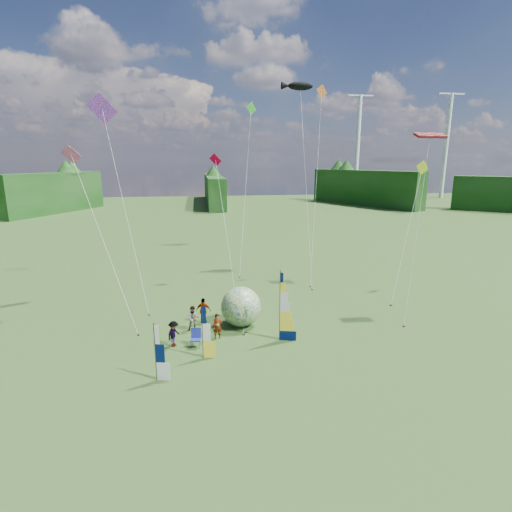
{
  "coord_description": "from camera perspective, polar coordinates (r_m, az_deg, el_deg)",
  "views": [
    {
      "loc": [
        -4.42,
        -19.33,
        11.18
      ],
      "look_at": [
        -1.0,
        4.0,
        5.5
      ],
      "focal_mm": 28.0,
      "sensor_mm": 36.0,
      "label": 1
    }
  ],
  "objects": [
    {
      "name": "small_kite_orange",
      "position": [
        38.76,
        8.63,
        10.79
      ],
      "size": [
        7.65,
        10.53,
        18.84
      ],
      "primitive_type": null,
      "rotation": [
        0.0,
        0.0,
        0.34
      ],
      "color": "orange",
      "rests_on": "ground"
    },
    {
      "name": "kite_parafoil",
      "position": [
        30.68,
        22.26,
        5.8
      ],
      "size": [
        9.66,
        10.69,
        15.15
      ],
      "primitive_type": null,
      "rotation": [
        0.0,
        0.0,
        -0.22
      ],
      "color": "red",
      "rests_on": "ground"
    },
    {
      "name": "spectator_c",
      "position": [
        25.4,
        -11.68,
        -10.83
      ],
      "size": [
        0.9,
        1.1,
        1.64
      ],
      "primitive_type": "imported",
      "rotation": [
        0.0,
        0.0,
        1.0
      ],
      "color": "#66594C",
      "rests_on": "ground"
    },
    {
      "name": "small_kite_green",
      "position": [
        42.94,
        -1.46,
        10.7
      ],
      "size": [
        9.97,
        13.87,
        18.11
      ],
      "primitive_type": null,
      "rotation": [
        0.0,
        0.0,
        0.43
      ],
      "color": "green",
      "rests_on": "ground"
    },
    {
      "name": "small_kite_yellow",
      "position": [
        35.82,
        20.92,
        4.03
      ],
      "size": [
        8.78,
        9.56,
        11.62
      ],
      "primitive_type": null,
      "rotation": [
        0.0,
        0.0,
        0.18
      ],
      "color": "#CFE11B",
      "rests_on": "ground"
    },
    {
      "name": "kite_rainbow_delta",
      "position": [
        32.84,
        -18.42,
        8.46
      ],
      "size": [
        9.84,
        12.86,
        17.33
      ],
      "primitive_type": null,
      "rotation": [
        0.0,
        0.0,
        0.2
      ],
      "color": "red",
      "rests_on": "ground"
    },
    {
      "name": "spectator_b",
      "position": [
        27.37,
        -8.91,
        -8.8
      ],
      "size": [
        0.85,
        0.46,
        1.71
      ],
      "primitive_type": "imported",
      "rotation": [
        0.0,
        0.0,
        0.07
      ],
      "color": "#66594C",
      "rests_on": "ground"
    },
    {
      "name": "treeline_ring",
      "position": [
        21.09,
        4.29,
        -6.4
      ],
      "size": [
        210.0,
        210.0,
        8.0
      ],
      "primitive_type": null,
      "color": "#2D5024",
      "rests_on": "ground"
    },
    {
      "name": "feather_banner_main",
      "position": [
        25.18,
        3.42,
        -7.28
      ],
      "size": [
        1.2,
        0.41,
        4.48
      ],
      "primitive_type": null,
      "rotation": [
        0.0,
        0.0,
        -0.26
      ],
      "color": "#031143",
      "rests_on": "ground"
    },
    {
      "name": "small_kite_pink",
      "position": [
        29.36,
        -21.11,
        3.23
      ],
      "size": [
        8.49,
        9.78,
        12.77
      ],
      "primitive_type": null,
      "rotation": [
        0.0,
        0.0,
        -0.16
      ],
      "color": "#CC4E7A",
      "rests_on": "ground"
    },
    {
      "name": "turbine_left",
      "position": [
        136.47,
        25.51,
        13.88
      ],
      "size": [
        8.0,
        1.2,
        30.0
      ],
      "primitive_type": null,
      "color": "silver",
      "rests_on": "ground"
    },
    {
      "name": "small_kite_red",
      "position": [
        35.68,
        -4.46,
        5.33
      ],
      "size": [
        6.02,
        9.53,
        12.22
      ],
      "primitive_type": null,
      "rotation": [
        0.0,
        0.0,
        -0.35
      ],
      "color": "red",
      "rests_on": "ground"
    },
    {
      "name": "side_banner_far",
      "position": [
        21.67,
        -14.19,
        -13.32
      ],
      "size": [
        0.92,
        0.3,
        3.08
      ],
      "primitive_type": null,
      "rotation": [
        0.0,
        0.0,
        -0.23
      ],
      "color": "white",
      "rests_on": "ground"
    },
    {
      "name": "bol_inflatable",
      "position": [
        27.66,
        -2.17,
        -7.24
      ],
      "size": [
        2.78,
        2.78,
        2.74
      ],
      "primitive_type": "sphere",
      "rotation": [
        0.0,
        0.0,
        0.01
      ],
      "color": "#0031A1",
      "rests_on": "ground"
    },
    {
      "name": "spectator_a",
      "position": [
        26.05,
        -5.52,
        -9.95
      ],
      "size": [
        0.66,
        0.49,
        1.65
      ],
      "primitive_type": "imported",
      "rotation": [
        0.0,
        0.0,
        0.16
      ],
      "color": "#66594C",
      "rests_on": "ground"
    },
    {
      "name": "camp_chair",
      "position": [
        25.16,
        -8.63,
        -11.54
      ],
      "size": [
        0.76,
        0.76,
        1.16
      ],
      "primitive_type": null,
      "rotation": [
        0.0,
        0.0,
        -0.14
      ],
      "color": "navy",
      "rests_on": "ground"
    },
    {
      "name": "side_banner_left",
      "position": [
        23.42,
        -7.66,
        -10.75
      ],
      "size": [
        0.9,
        0.25,
        3.18
      ],
      "primitive_type": null,
      "rotation": [
        0.0,
        0.0,
        -0.17
      ],
      "color": "yellow",
      "rests_on": "ground"
    },
    {
      "name": "turbine_right",
      "position": [
        131.06,
        14.31,
        14.81
      ],
      "size": [
        8.0,
        1.2,
        30.0
      ],
      "primitive_type": null,
      "color": "silver",
      "rests_on": "ground"
    },
    {
      "name": "spectator_d",
      "position": [
        28.44,
        -7.5,
        -7.74
      ],
      "size": [
        1.15,
        0.72,
        1.82
      ],
      "primitive_type": "imported",
      "rotation": [
        0.0,
        0.0,
        2.86
      ],
      "color": "#66594C",
      "rests_on": "ground"
    },
    {
      "name": "kite_whale",
      "position": [
        39.9,
        7.14,
        12.07
      ],
      "size": [
        5.4,
        15.35,
        20.45
      ],
      "primitive_type": null,
      "rotation": [
        0.0,
        0.0,
        -0.05
      ],
      "color": "black",
      "rests_on": "ground"
    },
    {
      "name": "ground",
      "position": [
        22.76,
        4.11,
        -15.91
      ],
      "size": [
        220.0,
        220.0,
        0.0
      ],
      "primitive_type": "plane",
      "color": "#3F642A",
      "rests_on": "ground"
    }
  ]
}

